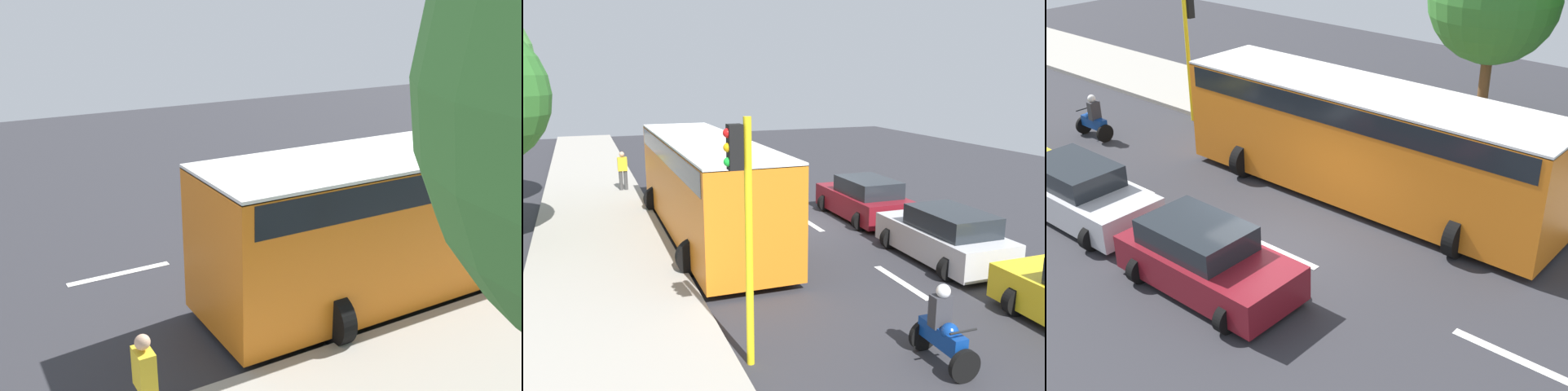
# 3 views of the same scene
# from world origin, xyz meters

# --- Properties ---
(ground_plane) EXTENTS (40.00, 60.00, 0.10)m
(ground_plane) POSITION_xyz_m (0.00, 0.00, -0.05)
(ground_plane) COLOR #2D2D33
(sidewalk) EXTENTS (4.00, 60.00, 0.15)m
(sidewalk) POSITION_xyz_m (7.00, 0.00, 0.07)
(sidewalk) COLOR #9E998E
(sidewalk) RESTS_ON ground
(lane_stripe_far_north) EXTENTS (0.20, 2.40, 0.01)m
(lane_stripe_far_north) POSITION_xyz_m (0.00, -12.00, 0.01)
(lane_stripe_far_north) COLOR white
(lane_stripe_far_north) RESTS_ON ground
(lane_stripe_north) EXTENTS (0.20, 2.40, 0.01)m
(lane_stripe_north) POSITION_xyz_m (0.00, -6.00, 0.01)
(lane_stripe_north) COLOR white
(lane_stripe_north) RESTS_ON ground
(lane_stripe_mid) EXTENTS (0.20, 2.40, 0.01)m
(lane_stripe_mid) POSITION_xyz_m (0.00, 0.00, 0.01)
(lane_stripe_mid) COLOR white
(lane_stripe_mid) RESTS_ON ground
(lane_stripe_south) EXTENTS (0.20, 2.40, 0.01)m
(lane_stripe_south) POSITION_xyz_m (0.00, 6.00, 0.01)
(lane_stripe_south) COLOR white
(lane_stripe_south) RESTS_ON ground
(car_silver) EXTENTS (2.26, 4.24, 1.52)m
(car_silver) POSITION_xyz_m (-2.00, 5.01, 0.71)
(car_silver) COLOR #B7B7BC
(car_silver) RESTS_ON ground
(car_maroon) EXTENTS (2.29, 4.22, 1.52)m
(car_maroon) POSITION_xyz_m (-2.11, 0.19, 0.71)
(car_maroon) COLOR maroon
(car_maroon) RESTS_ON ground
(city_bus) EXTENTS (3.20, 11.00, 3.16)m
(city_bus) POSITION_xyz_m (3.69, 0.15, 1.85)
(city_bus) COLOR orange
(city_bus) RESTS_ON ground
(motorcycle) EXTENTS (0.60, 1.30, 1.53)m
(motorcycle) POSITION_xyz_m (1.50, 9.66, 0.64)
(motorcycle) COLOR black
(motorcycle) RESTS_ON ground
(pedestrian_near_signal) EXTENTS (0.40, 0.24, 1.69)m
(pedestrian_near_signal) POSITION_xyz_m (5.71, -7.29, 1.06)
(pedestrian_near_signal) COLOR #3F3F3F
(pedestrian_near_signal) RESTS_ON sidewalk
(traffic_light_corner) EXTENTS (0.49, 0.24, 4.50)m
(traffic_light_corner) POSITION_xyz_m (4.85, 8.41, 2.93)
(traffic_light_corner) COLOR yellow
(traffic_light_corner) RESTS_ON ground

